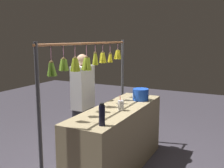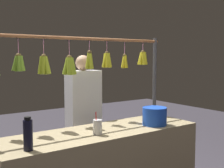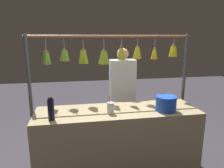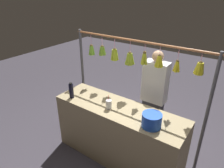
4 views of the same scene
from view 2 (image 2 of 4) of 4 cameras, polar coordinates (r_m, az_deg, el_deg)
name	(u,v)px [view 2 (image 2 of 4)]	position (r m, az deg, el deg)	size (l,w,h in m)	color
display_rack	(76,81)	(3.03, -6.93, 0.60)	(2.20, 0.14, 1.81)	#4C4C51
water_bottle	(28,135)	(2.24, -15.99, -9.40)	(0.07, 0.07, 0.25)	black
blue_bucket	(155,116)	(2.98, 8.26, -6.19)	(0.24, 0.24, 0.18)	blue
drink_cup	(97,127)	(2.60, -2.84, -8.36)	(0.08, 0.08, 0.20)	silver
vendor_person	(84,125)	(3.47, -5.52, -7.94)	(0.38, 0.21, 1.61)	#2D2D38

